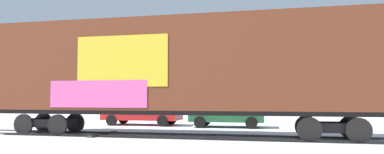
{
  "coord_description": "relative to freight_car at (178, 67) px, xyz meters",
  "views": [
    {
      "loc": [
        4.36,
        -14.95,
        1.6
      ],
      "look_at": [
        0.36,
        2.96,
        2.7
      ],
      "focal_mm": 34.07,
      "sensor_mm": 36.0,
      "label": 1
    }
  ],
  "objects": [
    {
      "name": "ground_plane",
      "position": [
        -0.42,
        0.0,
        -2.94
      ],
      "size": [
        260.0,
        260.0,
        0.0
      ],
      "primitive_type": "plane",
      "color": "silver"
    },
    {
      "name": "track",
      "position": [
        0.28,
        0.0,
        -2.9
      ],
      "size": [
        60.0,
        2.58,
        0.08
      ],
      "color": "#4C4742",
      "rests_on": "ground_plane"
    },
    {
      "name": "freight_car",
      "position": [
        0.0,
        0.0,
        0.0
      ],
      "size": [
        17.52,
        2.93,
        5.13
      ],
      "color": "#5B2B19",
      "rests_on": "ground_plane"
    },
    {
      "name": "flagpole",
      "position": [
        -3.52,
        13.1,
        2.26
      ],
      "size": [
        1.43,
        0.62,
        8.12
      ],
      "color": "silver",
      "rests_on": "ground_plane"
    },
    {
      "name": "hillside",
      "position": [
        -0.34,
        78.79,
        1.71
      ],
      "size": [
        157.16,
        40.92,
        14.18
      ],
      "color": "silver",
      "rests_on": "ground_plane"
    },
    {
      "name": "parked_car_red",
      "position": [
        -3.9,
        6.07,
        -2.08
      ],
      "size": [
        4.72,
        1.98,
        1.69
      ],
      "color": "#B21E1E",
      "rests_on": "ground_plane"
    },
    {
      "name": "parked_car_green",
      "position": [
        1.33,
        5.53,
        -2.12
      ],
      "size": [
        4.13,
        2.0,
        1.59
      ],
      "color": "#1E5933",
      "rests_on": "ground_plane"
    }
  ]
}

